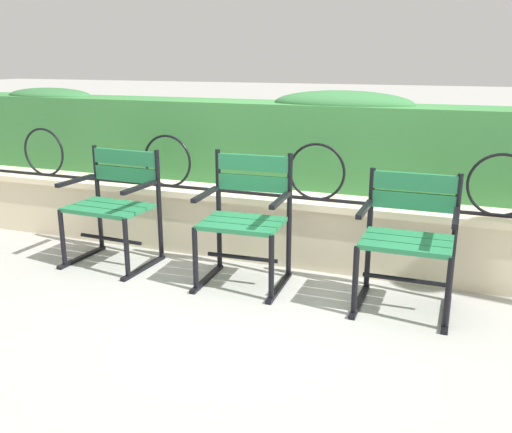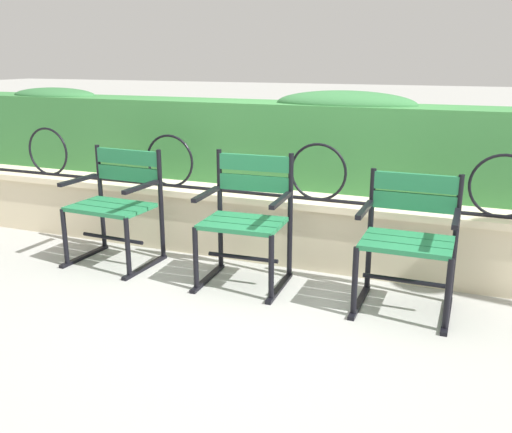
{
  "view_description": "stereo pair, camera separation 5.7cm",
  "coord_description": "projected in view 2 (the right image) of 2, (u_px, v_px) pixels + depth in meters",
  "views": [
    {
      "loc": [
        1.2,
        -3.01,
        1.51
      ],
      "look_at": [
        0.0,
        0.13,
        0.55
      ],
      "focal_mm": 39.37,
      "sensor_mm": 36.0,
      "label": 1
    },
    {
      "loc": [
        1.26,
        -2.99,
        1.51
      ],
      "look_at": [
        0.0,
        0.13,
        0.55
      ],
      "focal_mm": 39.37,
      "sensor_mm": 36.0,
      "label": 2
    }
  ],
  "objects": [
    {
      "name": "park_chair_left",
      "position": [
        117.0,
        202.0,
        4.21
      ],
      "size": [
        0.63,
        0.55,
        0.85
      ],
      "color": "#237547",
      "rests_on": "ground"
    },
    {
      "name": "iron_arch_fence",
      "position": [
        249.0,
        172.0,
        4.2
      ],
      "size": [
        7.94,
        0.02,
        0.42
      ],
      "color": "black",
      "rests_on": "stone_wall"
    },
    {
      "name": "park_chair_centre",
      "position": [
        247.0,
        216.0,
        3.81
      ],
      "size": [
        0.59,
        0.55,
        0.89
      ],
      "color": "#237547",
      "rests_on": "ground"
    },
    {
      "name": "park_chair_right",
      "position": [
        409.0,
        237.0,
        3.41
      ],
      "size": [
        0.57,
        0.52,
        0.83
      ],
      "color": "#237547",
      "rests_on": "ground"
    },
    {
      "name": "stone_wall",
      "position": [
        294.0,
        228.0,
        4.26
      ],
      "size": [
        8.5,
        0.41,
        0.51
      ],
      "color": "beige",
      "rests_on": "ground"
    },
    {
      "name": "ground_plane",
      "position": [
        248.0,
        306.0,
        3.53
      ],
      "size": [
        60.0,
        60.0,
        0.0
      ],
      "primitive_type": "plane",
      "color": "#9E9E99"
    },
    {
      "name": "hedge_row",
      "position": [
        314.0,
        142.0,
        4.47
      ],
      "size": [
        8.33,
        0.49,
        0.76
      ],
      "color": "#387A3D",
      "rests_on": "stone_wall"
    }
  ]
}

